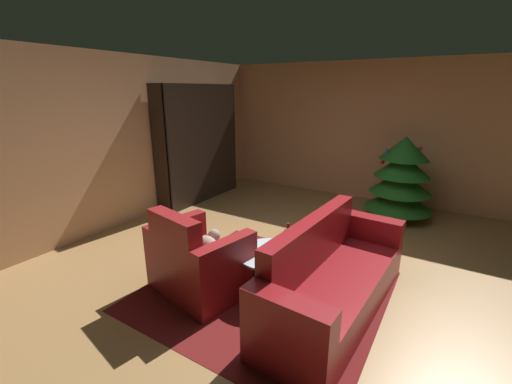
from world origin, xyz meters
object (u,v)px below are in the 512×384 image
object	(u,v)px
bookshelf_unit	(204,143)
decorated_tree	(401,178)
armchair_red	(198,262)
bottle_on_table	(288,239)
book_stack_on_table	(276,248)
coffee_table	(271,256)
couch_red	(332,280)

from	to	relation	value
bookshelf_unit	decorated_tree	world-z (taller)	bookshelf_unit
armchair_red	bottle_on_table	xyz separation A→B (m)	(0.74, 0.58, 0.21)
book_stack_on_table	bottle_on_table	size ratio (longest dim) A/B	0.77
armchair_red	coffee_table	bearing A→B (deg)	33.39
bookshelf_unit	coffee_table	bearing A→B (deg)	-38.48
book_stack_on_table	bookshelf_unit	bearing A→B (deg)	142.52
book_stack_on_table	decorated_tree	xyz separation A→B (m)	(0.74, 2.83, 0.22)
coffee_table	decorated_tree	distance (m)	3.00
bookshelf_unit	coffee_table	xyz separation A→B (m)	(2.65, -2.10, -0.67)
coffee_table	armchair_red	bearing A→B (deg)	-146.61
couch_red	book_stack_on_table	distance (m)	0.65
armchair_red	coffee_table	size ratio (longest dim) A/B	1.51
armchair_red	decorated_tree	distance (m)	3.61
armchair_red	coffee_table	xyz separation A→B (m)	(0.63, 0.42, 0.06)
bookshelf_unit	book_stack_on_table	world-z (taller)	bookshelf_unit
armchair_red	book_stack_on_table	distance (m)	0.82
coffee_table	book_stack_on_table	world-z (taller)	book_stack_on_table
book_stack_on_table	bottle_on_table	world-z (taller)	bottle_on_table
decorated_tree	bottle_on_table	bearing A→B (deg)	-103.57
couch_red	decorated_tree	world-z (taller)	decorated_tree
armchair_red	book_stack_on_table	size ratio (longest dim) A/B	4.80
couch_red	book_stack_on_table	world-z (taller)	couch_red
book_stack_on_table	decorated_tree	bearing A→B (deg)	75.44
couch_red	book_stack_on_table	xyz separation A→B (m)	(-0.63, 0.03, 0.16)
couch_red	decorated_tree	bearing A→B (deg)	87.86
couch_red	bottle_on_table	world-z (taller)	couch_red
couch_red	decorated_tree	xyz separation A→B (m)	(0.11, 2.87, 0.37)
bookshelf_unit	armchair_red	xyz separation A→B (m)	(2.01, -2.52, -0.74)
couch_red	bottle_on_table	size ratio (longest dim) A/B	7.23
bookshelf_unit	decorated_tree	bearing A→B (deg)	12.96
bottle_on_table	couch_red	bearing A→B (deg)	-14.74
bookshelf_unit	coffee_table	distance (m)	3.45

